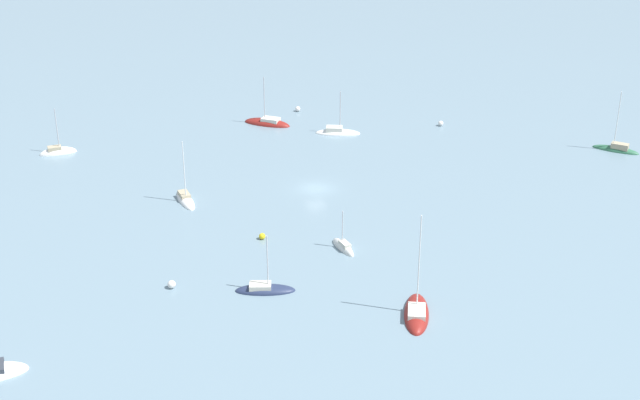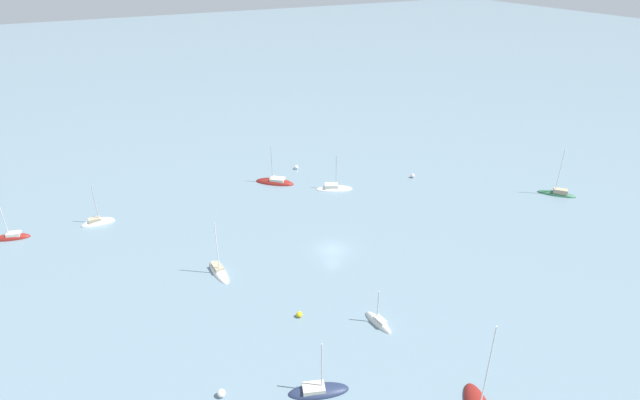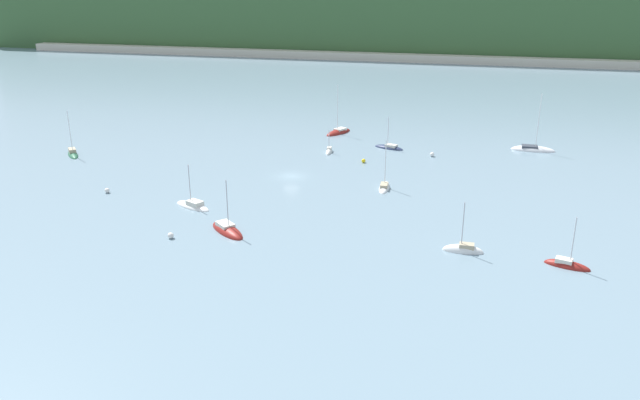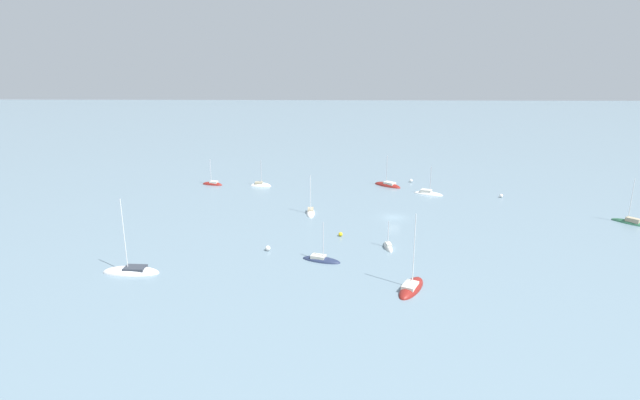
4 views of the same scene
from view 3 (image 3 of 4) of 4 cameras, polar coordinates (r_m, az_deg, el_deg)
ground_plane at (r=111.63m, az=-2.65°, el=2.18°), size 600.00×600.00×0.00m
hillside_ridge at (r=297.01m, az=8.46°, el=16.06°), size 399.52×65.81×28.63m
shore_town_strip at (r=262.22m, az=7.44°, el=12.77°), size 339.60×6.00×3.02m
sailboat_0 at (r=134.09m, az=-21.66°, el=3.91°), size 5.79×6.26×9.67m
sailboat_1 at (r=83.54m, az=21.63°, el=-5.61°), size 5.83×3.23×7.39m
sailboat_2 at (r=88.83m, az=-8.47°, el=-2.80°), size 7.52×6.97×8.62m
sailboat_3 at (r=126.67m, az=0.83°, el=4.43°), size 1.71×4.78×5.50m
sailboat_4 at (r=83.81m, az=12.95°, el=-4.56°), size 5.32×1.77×7.81m
sailboat_5 at (r=130.35m, az=6.34°, el=4.76°), size 6.77×4.16×7.16m
sailboat_6 at (r=98.89m, az=-11.54°, el=-0.56°), size 7.29×4.94×7.45m
sailboat_7 at (r=105.89m, az=5.90°, el=1.15°), size 2.03×6.48×8.96m
sailboat_8 at (r=135.14m, az=18.87°, el=4.34°), size 8.81×3.29×12.66m
sailboat_9 at (r=142.04m, az=1.71°, el=6.16°), size 5.72×8.11×11.96m
mooring_buoy_0 at (r=108.79m, az=-18.89°, el=0.83°), size 0.83×0.83×0.83m
mooring_buoy_1 at (r=125.51m, az=10.22°, el=4.13°), size 0.88×0.88×0.88m
mooring_buoy_2 at (r=87.88m, az=-13.49°, el=-3.18°), size 0.84×0.84×0.84m
mooring_buoy_3 at (r=119.77m, az=4.00°, el=3.60°), size 0.76×0.76×0.76m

